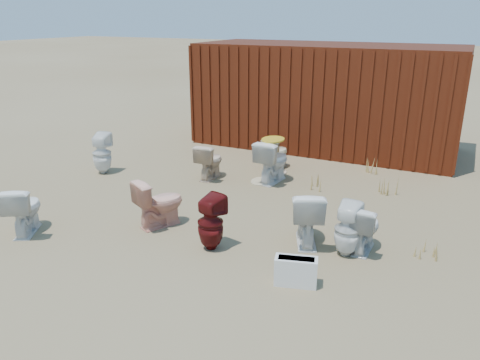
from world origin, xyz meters
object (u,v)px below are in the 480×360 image
at_px(toilet_front_a, 24,209).
at_px(toilet_front_c, 307,216).
at_px(toilet_front_e, 364,228).
at_px(toilet_back_e, 347,230).
at_px(toilet_front_maroon, 211,223).
at_px(loose_tank, 296,271).
at_px(toilet_front_pink, 159,203).
at_px(toilet_back_yellowlid, 272,161).
at_px(toilet_back_beige_left, 210,161).
at_px(toilet_back_a, 102,153).
at_px(shipping_container, 326,96).
at_px(toilet_back_beige_right, 276,153).

bearing_deg(toilet_front_a, toilet_front_c, 171.14).
relative_size(toilet_front_e, toilet_back_e, 0.90).
xyz_separation_m(toilet_front_maroon, loose_tank, (1.35, -0.34, -0.21)).
distance_m(toilet_front_pink, toilet_back_yellowlid, 2.70).
relative_size(toilet_back_beige_left, toilet_back_e, 0.94).
xyz_separation_m(toilet_front_e, toilet_back_yellowlid, (-2.18, 2.02, 0.08)).
bearing_deg(toilet_front_a, toilet_back_yellowlid, -153.68).
bearing_deg(toilet_front_c, toilet_back_a, -36.33).
bearing_deg(toilet_back_yellowlid, toilet_back_a, 23.83).
bearing_deg(toilet_front_c, toilet_front_a, -1.21).
height_order(shipping_container, toilet_back_beige_right, shipping_container).
distance_m(toilet_front_c, toilet_back_a, 4.80).
bearing_deg(toilet_back_yellowlid, toilet_front_e, 143.25).
distance_m(toilet_back_a, toilet_back_beige_right, 3.53).
bearing_deg(toilet_back_a, toilet_front_c, 149.89).
relative_size(toilet_front_pink, toilet_back_beige_left, 1.07).
bearing_deg(toilet_front_maroon, loose_tank, 178.00).
xyz_separation_m(toilet_back_a, toilet_back_yellowlid, (3.26, 1.05, -0.00)).
distance_m(toilet_front_a, toilet_front_e, 4.85).
height_order(toilet_front_e, toilet_back_a, toilet_back_a).
bearing_deg(shipping_container, toilet_back_beige_left, -110.65).
distance_m(toilet_front_maroon, toilet_back_beige_right, 3.74).
distance_m(shipping_container, toilet_back_beige_right, 2.40).
relative_size(toilet_front_maroon, toilet_back_e, 1.04).
height_order(toilet_front_c, toilet_back_yellowlid, toilet_back_yellowlid).
distance_m(toilet_front_pink, toilet_front_c, 2.21).
xyz_separation_m(toilet_front_pink, loose_tank, (2.41, -0.65, -0.20)).
relative_size(toilet_front_a, toilet_back_a, 0.89).
relative_size(toilet_front_c, toilet_front_e, 1.20).
distance_m(toilet_back_e, loose_tank, 1.06).
relative_size(toilet_front_a, loose_tank, 1.47).
height_order(toilet_front_maroon, toilet_back_beige_left, toilet_front_maroon).
distance_m(toilet_front_e, toilet_back_yellowlid, 2.97).
height_order(toilet_back_a, toilet_back_beige_right, toilet_back_a).
bearing_deg(toilet_front_pink, loose_tank, -168.77).
distance_m(toilet_front_e, toilet_back_beige_left, 3.73).
distance_m(toilet_front_e, toilet_back_e, 0.30).
relative_size(toilet_back_a, loose_tank, 1.64).
bearing_deg(toilet_back_beige_right, toilet_front_c, 125.37).
distance_m(toilet_back_a, toilet_back_e, 5.41).
height_order(toilet_front_pink, toilet_back_yellowlid, toilet_back_yellowlid).
bearing_deg(toilet_back_beige_right, toilet_back_beige_left, 57.49).
relative_size(toilet_front_maroon, toilet_front_e, 1.16).
bearing_deg(shipping_container, toilet_front_e, -67.54).
bearing_deg(toilet_front_maroon, toilet_back_beige_left, -47.60).
bearing_deg(toilet_front_e, toilet_back_yellowlid, -42.03).
bearing_deg(shipping_container, toilet_front_pink, -98.69).
bearing_deg(toilet_back_beige_right, toilet_back_e, 132.41).
height_order(shipping_container, loose_tank, shipping_container).
bearing_deg(loose_tank, toilet_front_a, 170.13).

